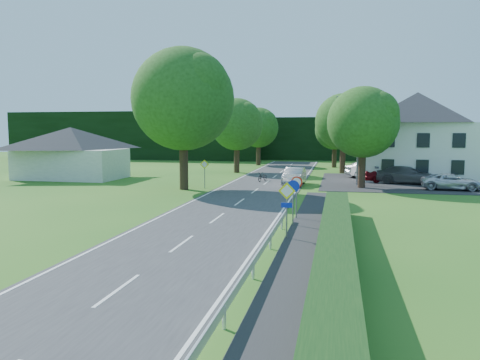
% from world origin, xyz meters
% --- Properties ---
extents(ground, '(160.00, 160.00, 0.00)m').
position_xyz_m(ground, '(0.00, 0.00, 0.00)').
color(ground, '#265E1A').
rests_on(ground, ground).
extents(road, '(7.00, 80.00, 0.04)m').
position_xyz_m(road, '(0.00, 20.00, 0.02)').
color(road, '#333235').
rests_on(road, ground).
extents(footpath, '(1.50, 44.00, 0.04)m').
position_xyz_m(footpath, '(4.95, 2.00, 0.02)').
color(footpath, '#27272A').
rests_on(footpath, ground).
extents(parking_pad, '(14.00, 16.00, 0.04)m').
position_xyz_m(parking_pad, '(12.00, 33.00, 0.02)').
color(parking_pad, '#27272A').
rests_on(parking_pad, ground).
extents(line_edge_left, '(0.12, 80.00, 0.01)m').
position_xyz_m(line_edge_left, '(-3.25, 20.00, 0.04)').
color(line_edge_left, white).
rests_on(line_edge_left, road).
extents(line_edge_right, '(0.12, 80.00, 0.01)m').
position_xyz_m(line_edge_right, '(3.25, 20.00, 0.04)').
color(line_edge_right, white).
rests_on(line_edge_right, road).
extents(line_centre, '(0.12, 80.00, 0.01)m').
position_xyz_m(line_centre, '(0.00, 20.00, 0.04)').
color(line_centre, white).
rests_on(line_centre, road).
extents(guardrail, '(0.12, 26.00, 0.69)m').
position_xyz_m(guardrail, '(3.85, -1.00, 0.34)').
color(guardrail, silver).
rests_on(guardrail, ground).
extents(hedge_right, '(1.20, 30.00, 1.30)m').
position_xyz_m(hedge_right, '(6.50, 0.00, 0.65)').
color(hedge_right, black).
rests_on(hedge_right, ground).
extents(tree_main, '(9.40, 9.40, 11.64)m').
position_xyz_m(tree_main, '(-6.00, 24.00, 5.82)').
color(tree_main, '#204615').
rests_on(tree_main, ground).
extents(tree_left_far, '(7.00, 7.00, 8.58)m').
position_xyz_m(tree_left_far, '(-5.00, 40.00, 4.29)').
color(tree_left_far, '#204615').
rests_on(tree_left_far, ground).
extents(tree_right_far, '(7.40, 7.40, 9.09)m').
position_xyz_m(tree_right_far, '(7.00, 42.00, 4.54)').
color(tree_right_far, '#204615').
rests_on(tree_right_far, ground).
extents(tree_left_back, '(6.60, 6.60, 8.07)m').
position_xyz_m(tree_left_back, '(-4.50, 52.00, 4.04)').
color(tree_left_back, '#204615').
rests_on(tree_left_back, ground).
extents(tree_right_back, '(6.20, 6.20, 7.56)m').
position_xyz_m(tree_right_back, '(6.00, 50.00, 3.78)').
color(tree_right_back, '#204615').
rests_on(tree_right_back, ground).
extents(tree_right_mid, '(7.00, 7.00, 8.58)m').
position_xyz_m(tree_right_mid, '(8.50, 28.00, 4.29)').
color(tree_right_mid, '#204615').
rests_on(tree_right_mid, ground).
extents(treeline_left, '(44.00, 6.00, 8.00)m').
position_xyz_m(treeline_left, '(-28.00, 62.00, 4.00)').
color(treeline_left, black).
rests_on(treeline_left, ground).
extents(treeline_right, '(30.00, 5.00, 7.00)m').
position_xyz_m(treeline_right, '(8.00, 66.00, 3.50)').
color(treeline_right, black).
rests_on(treeline_right, ground).
extents(bungalow_left, '(11.00, 6.50, 5.20)m').
position_xyz_m(bungalow_left, '(-20.00, 30.00, 2.71)').
color(bungalow_left, '#BAB9B5').
rests_on(bungalow_left, ground).
extents(house_white, '(10.60, 8.40, 8.60)m').
position_xyz_m(house_white, '(14.00, 36.00, 4.41)').
color(house_white, white).
rests_on(house_white, ground).
extents(streetlight, '(2.03, 0.18, 8.00)m').
position_xyz_m(streetlight, '(8.06, 30.00, 4.46)').
color(streetlight, slate).
rests_on(streetlight, ground).
extents(sign_priority_right, '(0.78, 0.09, 2.59)m').
position_xyz_m(sign_priority_right, '(4.30, 7.98, 1.80)').
color(sign_priority_right, slate).
rests_on(sign_priority_right, ground).
extents(sign_roundabout, '(0.64, 0.08, 2.37)m').
position_xyz_m(sign_roundabout, '(4.30, 10.98, 1.67)').
color(sign_roundabout, slate).
rests_on(sign_roundabout, ground).
extents(sign_speed_limit, '(0.64, 0.11, 2.37)m').
position_xyz_m(sign_speed_limit, '(4.30, 12.97, 1.77)').
color(sign_speed_limit, slate).
rests_on(sign_speed_limit, ground).
extents(sign_priority_left, '(0.78, 0.09, 2.44)m').
position_xyz_m(sign_priority_left, '(-4.50, 24.98, 1.72)').
color(sign_priority_left, slate).
rests_on(sign_priority_left, ground).
extents(moving_car, '(1.86, 4.76, 1.54)m').
position_xyz_m(moving_car, '(2.70, 28.77, 0.81)').
color(moving_car, '#A7A7AC').
rests_on(moving_car, road).
extents(motorcycle, '(1.09, 1.81, 0.90)m').
position_xyz_m(motorcycle, '(-0.54, 31.20, 0.49)').
color(motorcycle, black).
rests_on(motorcycle, road).
extents(parked_car_red, '(4.89, 2.93, 1.56)m').
position_xyz_m(parked_car_red, '(11.02, 33.00, 0.82)').
color(parked_car_red, maroon).
rests_on(parked_car_red, parking_pad).
extents(parked_car_silver_a, '(5.24, 3.11, 1.63)m').
position_xyz_m(parked_car_silver_a, '(9.78, 37.00, 0.86)').
color(parked_car_silver_a, '#A7A6AB').
rests_on(parked_car_silver_a, parking_pad).
extents(parked_car_grey, '(5.90, 3.43, 1.61)m').
position_xyz_m(parked_car_grey, '(12.72, 32.00, 0.84)').
color(parked_car_grey, '#535359').
rests_on(parked_car_grey, parking_pad).
extents(parked_car_silver_b, '(4.92, 2.57, 1.32)m').
position_xyz_m(parked_car_silver_b, '(15.68, 28.00, 0.70)').
color(parked_car_silver_b, silver).
rests_on(parked_car_silver_b, parking_pad).
extents(parasol, '(2.39, 2.41, 1.77)m').
position_xyz_m(parasol, '(9.51, 34.44, 0.92)').
color(parasol, '#A30D1B').
rests_on(parasol, parking_pad).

